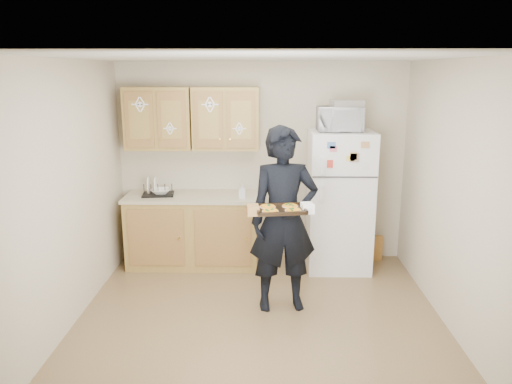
% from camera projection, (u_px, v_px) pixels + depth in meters
% --- Properties ---
extents(floor, '(3.60, 3.60, 0.00)m').
position_uv_depth(floor, '(259.00, 321.00, 4.89)').
color(floor, brown).
rests_on(floor, ground).
extents(ceiling, '(3.60, 3.60, 0.00)m').
position_uv_depth(ceiling, '(260.00, 58.00, 4.30)').
color(ceiling, silver).
rests_on(ceiling, wall_back).
extents(wall_back, '(3.60, 0.04, 2.50)m').
position_uv_depth(wall_back, '(261.00, 163.00, 6.34)').
color(wall_back, beige).
rests_on(wall_back, floor).
extents(wall_front, '(3.60, 0.04, 2.50)m').
position_uv_depth(wall_front, '(256.00, 276.00, 2.85)').
color(wall_front, beige).
rests_on(wall_front, floor).
extents(wall_left, '(0.04, 3.60, 2.50)m').
position_uv_depth(wall_left, '(66.00, 197.00, 4.63)').
color(wall_left, beige).
rests_on(wall_left, floor).
extents(wall_right, '(0.04, 3.60, 2.50)m').
position_uv_depth(wall_right, '(456.00, 199.00, 4.56)').
color(wall_right, beige).
rests_on(wall_right, floor).
extents(refrigerator, '(0.75, 0.70, 1.70)m').
position_uv_depth(refrigerator, '(339.00, 201.00, 6.06)').
color(refrigerator, white).
rests_on(refrigerator, floor).
extents(base_cabinet, '(1.60, 0.60, 0.86)m').
position_uv_depth(base_cabinet, '(193.00, 231.00, 6.24)').
color(base_cabinet, olive).
rests_on(base_cabinet, floor).
extents(countertop, '(1.64, 0.64, 0.04)m').
position_uv_depth(countertop, '(192.00, 197.00, 6.14)').
color(countertop, '#BAAD8F').
rests_on(countertop, base_cabinet).
extents(upper_cab_left, '(0.80, 0.33, 0.75)m').
position_uv_depth(upper_cab_left, '(159.00, 118.00, 6.05)').
color(upper_cab_left, olive).
rests_on(upper_cab_left, wall_back).
extents(upper_cab_right, '(0.80, 0.33, 0.75)m').
position_uv_depth(upper_cab_right, '(226.00, 119.00, 6.03)').
color(upper_cab_right, olive).
rests_on(upper_cab_right, wall_back).
extents(cereal_box, '(0.20, 0.07, 0.32)m').
position_uv_depth(cereal_box, '(374.00, 248.00, 6.45)').
color(cereal_box, gold).
rests_on(cereal_box, floor).
extents(person, '(0.74, 0.55, 1.88)m').
position_uv_depth(person, '(284.00, 220.00, 4.98)').
color(person, black).
rests_on(person, floor).
extents(baking_tray, '(0.50, 0.40, 0.04)m').
position_uv_depth(baking_tray, '(280.00, 210.00, 4.64)').
color(baking_tray, black).
rests_on(baking_tray, person).
extents(pizza_front_left, '(0.15, 0.15, 0.02)m').
position_uv_depth(pizza_front_left, '(270.00, 211.00, 4.55)').
color(pizza_front_left, orange).
rests_on(pizza_front_left, baking_tray).
extents(pizza_front_right, '(0.15, 0.15, 0.02)m').
position_uv_depth(pizza_front_right, '(293.00, 210.00, 4.58)').
color(pizza_front_right, orange).
rests_on(pizza_front_right, baking_tray).
extents(pizza_back_left, '(0.15, 0.15, 0.02)m').
position_uv_depth(pizza_back_left, '(268.00, 206.00, 4.70)').
color(pizza_back_left, orange).
rests_on(pizza_back_left, baking_tray).
extents(pizza_back_right, '(0.15, 0.15, 0.02)m').
position_uv_depth(pizza_back_right, '(290.00, 206.00, 4.73)').
color(pizza_back_right, orange).
rests_on(pizza_back_right, baking_tray).
extents(microwave, '(0.53, 0.37, 0.28)m').
position_uv_depth(microwave, '(340.00, 119.00, 5.78)').
color(microwave, white).
rests_on(microwave, refrigerator).
extents(foil_pan, '(0.38, 0.29, 0.08)m').
position_uv_depth(foil_pan, '(347.00, 103.00, 5.76)').
color(foil_pan, silver).
rests_on(foil_pan, microwave).
extents(dish_rack, '(0.41, 0.32, 0.15)m').
position_uv_depth(dish_rack, '(158.00, 189.00, 6.12)').
color(dish_rack, black).
rests_on(dish_rack, countertop).
extents(bowl, '(0.27, 0.27, 0.06)m').
position_uv_depth(bowl, '(161.00, 191.00, 6.12)').
color(bowl, white).
rests_on(bowl, dish_rack).
extents(soap_bottle, '(0.08, 0.09, 0.18)m').
position_uv_depth(soap_bottle, '(242.00, 191.00, 5.96)').
color(soap_bottle, white).
rests_on(soap_bottle, countertop).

